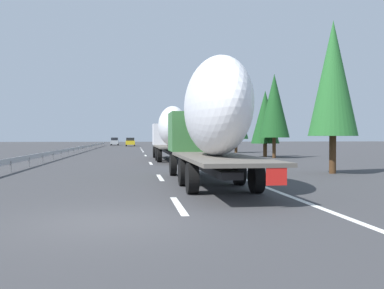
{
  "coord_description": "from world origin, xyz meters",
  "views": [
    {
      "loc": [
        -9.67,
        -0.58,
        1.88
      ],
      "look_at": [
        20.33,
        -4.69,
        1.37
      ],
      "focal_mm": 40.0,
      "sensor_mm": 36.0,
      "label": 1
    }
  ],
  "objects_px": {
    "truck_trailing": "(211,117)",
    "car_yellow_coupe": "(130,142)",
    "truck_lead": "(171,131)",
    "car_silver_hatch": "(115,141)",
    "road_sign": "(180,135)"
  },
  "relations": [
    {
      "from": "truck_trailing",
      "to": "truck_lead",
      "type": "bearing_deg",
      "value": -0.0
    },
    {
      "from": "car_silver_hatch",
      "to": "truck_lead",
      "type": "bearing_deg",
      "value": -173.63
    },
    {
      "from": "car_silver_hatch",
      "to": "road_sign",
      "type": "relative_size",
      "value": 1.48
    },
    {
      "from": "truck_trailing",
      "to": "car_yellow_coupe",
      "type": "xyz_separation_m",
      "value": [
        74.49,
        3.69,
        -1.78
      ]
    },
    {
      "from": "truck_trailing",
      "to": "car_silver_hatch",
      "type": "height_order",
      "value": "truck_trailing"
    },
    {
      "from": "road_sign",
      "to": "truck_trailing",
      "type": "bearing_deg",
      "value": 175.52
    },
    {
      "from": "car_yellow_coupe",
      "to": "car_silver_hatch",
      "type": "distance_m",
      "value": 10.17
    },
    {
      "from": "car_silver_hatch",
      "to": "road_sign",
      "type": "distance_m",
      "value": 45.66
    },
    {
      "from": "truck_lead",
      "to": "truck_trailing",
      "type": "distance_m",
      "value": 18.15
    },
    {
      "from": "car_yellow_coupe",
      "to": "car_silver_hatch",
      "type": "xyz_separation_m",
      "value": [
        9.49,
        3.66,
        0.01
      ]
    },
    {
      "from": "car_yellow_coupe",
      "to": "road_sign",
      "type": "relative_size",
      "value": 1.47
    },
    {
      "from": "car_silver_hatch",
      "to": "truck_trailing",
      "type": "bearing_deg",
      "value": -175.0
    },
    {
      "from": "truck_lead",
      "to": "road_sign",
      "type": "relative_size",
      "value": 4.34
    },
    {
      "from": "car_yellow_coupe",
      "to": "truck_trailing",
      "type": "bearing_deg",
      "value": -177.16
    },
    {
      "from": "truck_lead",
      "to": "car_yellow_coupe",
      "type": "distance_m",
      "value": 56.49
    }
  ]
}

